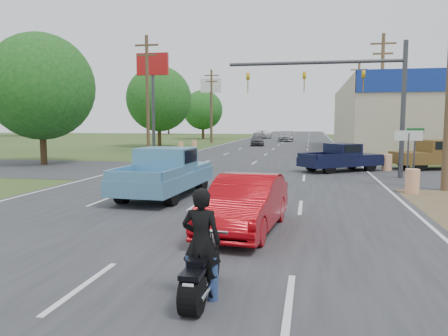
% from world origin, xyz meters
% --- Properties ---
extents(ground, '(200.00, 200.00, 0.00)m').
position_xyz_m(ground, '(0.00, 0.00, 0.00)').
color(ground, '#2E481D').
rests_on(ground, ground).
extents(main_road, '(15.00, 180.00, 0.02)m').
position_xyz_m(main_road, '(0.00, 40.00, 0.01)').
color(main_road, '#2D2D30').
rests_on(main_road, ground).
extents(cross_road, '(120.00, 10.00, 0.02)m').
position_xyz_m(cross_road, '(0.00, 18.00, 0.01)').
color(cross_road, '#2D2D30').
rests_on(cross_road, ground).
extents(utility_pole_2, '(2.00, 0.28, 10.00)m').
position_xyz_m(utility_pole_2, '(9.50, 31.00, 5.32)').
color(utility_pole_2, '#4C3823').
rests_on(utility_pole_2, ground).
extents(utility_pole_3, '(2.00, 0.28, 10.00)m').
position_xyz_m(utility_pole_3, '(9.50, 49.00, 5.32)').
color(utility_pole_3, '#4C3823').
rests_on(utility_pole_3, ground).
extents(utility_pole_5, '(2.00, 0.28, 10.00)m').
position_xyz_m(utility_pole_5, '(-9.50, 28.00, 5.32)').
color(utility_pole_5, '#4C3823').
rests_on(utility_pole_5, ground).
extents(utility_pole_6, '(2.00, 0.28, 10.00)m').
position_xyz_m(utility_pole_6, '(-9.50, 52.00, 5.32)').
color(utility_pole_6, '#4C3823').
rests_on(utility_pole_6, ground).
extents(tree_0, '(7.14, 7.14, 8.84)m').
position_xyz_m(tree_0, '(-14.00, 20.00, 5.26)').
color(tree_0, '#422D19').
rests_on(tree_0, ground).
extents(tree_1, '(7.56, 7.56, 9.36)m').
position_xyz_m(tree_1, '(-13.50, 42.00, 5.57)').
color(tree_1, '#422D19').
rests_on(tree_1, ground).
extents(tree_2, '(6.72, 6.72, 8.32)m').
position_xyz_m(tree_2, '(-14.20, 66.00, 4.95)').
color(tree_2, '#422D19').
rests_on(tree_2, ground).
extents(tree_4, '(9.24, 9.24, 11.44)m').
position_xyz_m(tree_4, '(-55.00, 75.00, 6.82)').
color(tree_4, '#422D19').
rests_on(tree_4, ground).
extents(tree_5, '(7.98, 7.98, 9.88)m').
position_xyz_m(tree_5, '(30.00, 95.00, 5.88)').
color(tree_5, '#422D19').
rests_on(tree_5, ground).
extents(tree_6, '(8.82, 8.82, 10.92)m').
position_xyz_m(tree_6, '(-30.00, 95.00, 6.51)').
color(tree_6, '#422D19').
rests_on(tree_6, ground).
extents(barrel_0, '(0.56, 0.56, 1.00)m').
position_xyz_m(barrel_0, '(8.00, 12.00, 0.50)').
color(barrel_0, orange).
rests_on(barrel_0, ground).
extents(barrel_1, '(0.56, 0.56, 1.00)m').
position_xyz_m(barrel_1, '(8.40, 20.50, 0.50)').
color(barrel_1, orange).
rests_on(barrel_1, ground).
extents(barrel_2, '(0.56, 0.56, 1.00)m').
position_xyz_m(barrel_2, '(-8.50, 34.00, 0.50)').
color(barrel_2, orange).
rests_on(barrel_2, ground).
extents(barrel_3, '(0.56, 0.56, 1.00)m').
position_xyz_m(barrel_3, '(-8.20, 38.00, 0.50)').
color(barrel_3, orange).
rests_on(barrel_3, ground).
extents(pole_sign_left_near, '(3.00, 0.35, 9.20)m').
position_xyz_m(pole_sign_left_near, '(-10.50, 32.00, 7.17)').
color(pole_sign_left_near, '#3F3F44').
rests_on(pole_sign_left_near, ground).
extents(pole_sign_left_far, '(3.00, 0.35, 9.20)m').
position_xyz_m(pole_sign_left_far, '(-10.50, 56.00, 7.17)').
color(pole_sign_left_far, '#3F3F44').
rests_on(pole_sign_left_far, ground).
extents(lane_sign, '(1.20, 0.08, 2.52)m').
position_xyz_m(lane_sign, '(8.20, 14.00, 1.90)').
color(lane_sign, '#3F3F44').
rests_on(lane_sign, ground).
extents(street_name_sign, '(0.80, 0.08, 2.61)m').
position_xyz_m(street_name_sign, '(8.80, 15.50, 1.61)').
color(street_name_sign, '#3F3F44').
rests_on(street_name_sign, ground).
extents(signal_mast, '(9.12, 0.40, 7.00)m').
position_xyz_m(signal_mast, '(5.82, 17.00, 4.80)').
color(signal_mast, '#3F3F44').
rests_on(signal_mast, ground).
extents(red_convertible, '(2.01, 4.64, 1.48)m').
position_xyz_m(red_convertible, '(2.23, 4.47, 0.74)').
color(red_convertible, '#A9070F').
rests_on(red_convertible, ground).
extents(motorcycle, '(0.61, 1.98, 1.01)m').
position_xyz_m(motorcycle, '(2.20, -0.18, 0.45)').
color(motorcycle, black).
rests_on(motorcycle, ground).
extents(rider, '(0.65, 0.43, 1.77)m').
position_xyz_m(rider, '(2.20, -0.13, 0.88)').
color(rider, black).
rests_on(rider, ground).
extents(blue_pickup, '(2.54, 5.87, 1.91)m').
position_xyz_m(blue_pickup, '(-1.62, 9.39, 0.96)').
color(blue_pickup, black).
rests_on(blue_pickup, ground).
extents(navy_pickup, '(5.15, 4.46, 1.65)m').
position_xyz_m(navy_pickup, '(5.78, 19.70, 0.83)').
color(navy_pickup, black).
rests_on(navy_pickup, ground).
extents(brown_pickup, '(5.81, 3.76, 1.80)m').
position_xyz_m(brown_pickup, '(11.41, 21.96, 0.91)').
color(brown_pickup, black).
rests_on(brown_pickup, ground).
extents(distant_car_grey, '(2.10, 4.26, 1.40)m').
position_xyz_m(distant_car_grey, '(-2.52, 46.51, 0.70)').
color(distant_car_grey, '#4D4D51').
rests_on(distant_car_grey, ground).
extents(distant_car_silver, '(2.18, 5.29, 1.53)m').
position_xyz_m(distant_car_silver, '(0.25, 59.67, 0.76)').
color(distant_car_silver, '#999A9D').
rests_on(distant_car_silver, ground).
extents(distant_car_white, '(3.16, 5.54, 1.46)m').
position_xyz_m(distant_car_white, '(-4.35, 69.92, 0.73)').
color(distant_car_white, silver).
rests_on(distant_car_white, ground).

